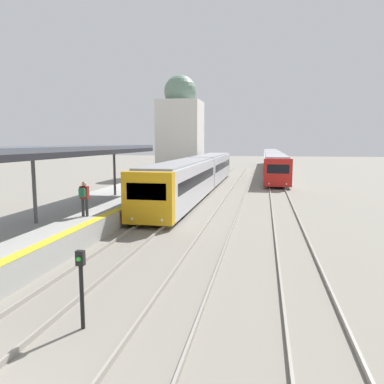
% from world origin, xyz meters
% --- Properties ---
extents(platform_canopy, '(4.00, 22.24, 3.34)m').
position_xyz_m(platform_canopy, '(-3.87, 10.53, 4.19)').
color(platform_canopy, '#4C515B').
rests_on(platform_canopy, station_platform).
extents(person_on_platform, '(0.40, 0.40, 1.66)m').
position_xyz_m(person_on_platform, '(-2.53, 12.34, 1.96)').
color(person_on_platform, '#2D2D33').
rests_on(person_on_platform, station_platform).
extents(train_near, '(2.71, 32.06, 3.11)m').
position_xyz_m(train_near, '(0.00, 30.11, 1.73)').
color(train_near, gold).
rests_on(train_near, ground_plane).
extents(train_far, '(2.69, 46.22, 3.06)m').
position_xyz_m(train_far, '(7.16, 55.42, 1.70)').
color(train_far, red).
rests_on(train_far, ground_plane).
extents(signal_post_near, '(0.20, 0.21, 1.95)m').
position_xyz_m(signal_post_near, '(1.60, 3.98, 1.20)').
color(signal_post_near, black).
rests_on(signal_post_near, ground_plane).
extents(distant_domed_building, '(5.50, 5.50, 13.16)m').
position_xyz_m(distant_domed_building, '(-5.14, 45.03, 6.17)').
color(distant_domed_building, silver).
rests_on(distant_domed_building, ground_plane).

